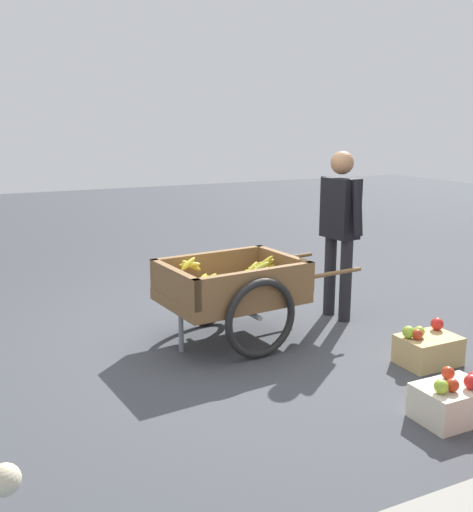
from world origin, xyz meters
TOP-DOWN VIEW (x-y plane):
  - ground_plane at (0.00, 0.00)m, footprint 24.00×24.00m
  - fruit_cart at (-0.01, -0.16)m, footprint 1.71×1.00m
  - vendor_person at (-1.15, -0.27)m, footprint 0.23×0.55m
  - apple_crate at (-1.13, 0.93)m, footprint 0.44×0.32m
  - mixed_fruit_crate at (-0.64, 1.65)m, footprint 0.44×0.32m

SIDE VIEW (x-z plane):
  - ground_plane at x=0.00m, z-range 0.00..0.00m
  - mixed_fruit_crate at x=-0.64m, z-range -0.03..0.28m
  - apple_crate at x=-1.13m, z-range -0.03..0.28m
  - fruit_cart at x=-0.01m, z-range 0.08..0.80m
  - vendor_person at x=-1.15m, z-range 0.15..1.69m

